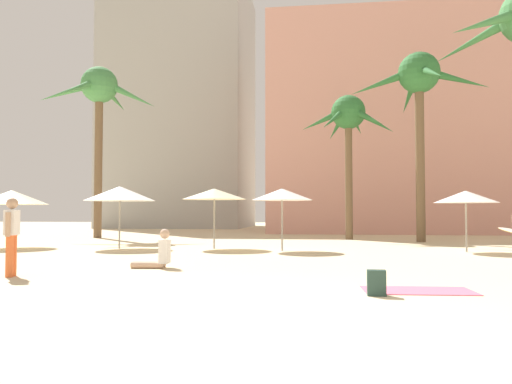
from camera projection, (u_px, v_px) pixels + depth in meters
ground at (245, 314)px, 6.70m from camera, size 120.00×120.00×0.00m
hotel_pink at (410, 129)px, 35.10m from camera, size 19.36×9.54×14.36m
hotel_tower_gray at (182, 108)px, 46.95m from camera, size 12.35×11.11×22.30m
palm_tree_far_left at (348, 121)px, 25.36m from camera, size 4.73×4.36×7.28m
palm_tree_center at (99, 96)px, 27.04m from camera, size 6.35×6.38×9.20m
palm_tree_right at (419, 86)px, 23.27m from camera, size 6.43×6.23×8.79m
cafe_umbrella_0 at (12, 197)px, 19.38m from camera, size 2.70×2.70×2.21m
cafe_umbrella_1 at (214, 194)px, 18.79m from camera, size 2.40×2.40×2.25m
cafe_umbrella_2 at (120, 194)px, 18.92m from camera, size 2.66×2.66×2.34m
cafe_umbrella_3 at (466, 197)px, 17.25m from camera, size 2.13×2.13×2.10m
cafe_umbrella_4 at (282, 194)px, 17.78m from camera, size 2.17×2.17×2.20m
beach_towel at (418, 291)px, 8.68m from camera, size 1.92×1.05×0.01m
backpack at (376, 283)px, 8.20m from camera, size 0.31×0.25×0.42m
person_far_left at (158, 254)px, 12.26m from camera, size 0.93×0.45×0.95m
person_mid_center at (12, 233)px, 10.65m from camera, size 0.32×0.60×1.67m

